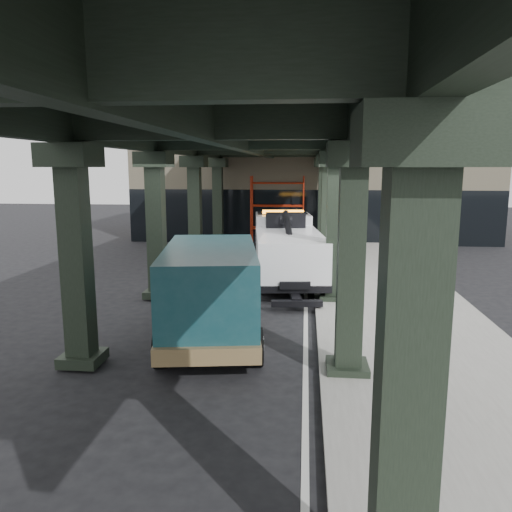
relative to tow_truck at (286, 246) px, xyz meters
The scene contains 8 objects.
ground 5.88m from the tow_truck, 98.63° to the right, with size 90.00×90.00×0.00m, color black.
sidewalk 5.32m from the tow_truck, 45.12° to the right, with size 5.00×40.00×0.15m, color gray.
lane_stripe 3.99m from the tow_truck, 77.03° to the right, with size 0.12×38.00×0.01m, color silver.
viaduct 5.64m from the tow_truck, 108.99° to the right, with size 7.40×32.00×6.40m.
building 14.63m from the tow_truck, 85.45° to the left, with size 22.00×10.00×8.00m, color #C6B793.
scaffolding 9.06m from the tow_truck, 95.45° to the left, with size 3.08×0.88×4.00m.
tow_truck is the anchor object (origin of this frame).
towed_van 7.66m from the tow_truck, 102.52° to the right, with size 3.26×6.45×2.50m.
Camera 1 is at (1.64, -14.40, 4.50)m, focal length 35.00 mm.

